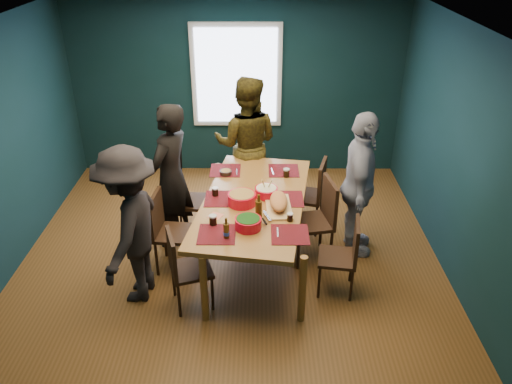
% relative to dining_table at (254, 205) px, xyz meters
% --- Properties ---
extents(room, '(5.01, 5.01, 2.71)m').
position_rel_dining_table_xyz_m(room, '(-0.28, 0.27, 0.61)').
color(room, brown).
rests_on(room, ground).
extents(dining_table, '(1.43, 2.36, 0.84)m').
position_rel_dining_table_xyz_m(dining_table, '(0.00, 0.00, 0.00)').
color(dining_table, olive).
rests_on(dining_table, floor).
extents(chair_left_far, '(0.46, 0.46, 0.95)m').
position_rel_dining_table_xyz_m(chair_left_far, '(-0.91, 0.61, -0.21)').
color(chair_left_far, black).
rests_on(chair_left_far, floor).
extents(chair_left_mid, '(0.47, 0.47, 0.95)m').
position_rel_dining_table_xyz_m(chair_left_mid, '(-0.99, -0.12, -0.21)').
color(chair_left_mid, black).
rests_on(chair_left_mid, floor).
extents(chair_left_near, '(0.51, 0.51, 0.89)m').
position_rel_dining_table_xyz_m(chair_left_near, '(-0.72, -0.79, -0.24)').
color(chair_left_near, black).
rests_on(chair_left_near, floor).
extents(chair_right_far, '(0.54, 0.54, 0.97)m').
position_rel_dining_table_xyz_m(chair_right_far, '(0.75, 0.72, -0.20)').
color(chair_right_far, black).
rests_on(chair_right_far, floor).
extents(chair_right_mid, '(0.54, 0.54, 1.01)m').
position_rel_dining_table_xyz_m(chair_right_mid, '(0.76, 0.08, -0.17)').
color(chair_right_mid, black).
rests_on(chair_right_mid, floor).
extents(chair_right_near, '(0.45, 0.45, 0.88)m').
position_rel_dining_table_xyz_m(chair_right_near, '(0.98, -0.55, -0.25)').
color(chair_right_near, black).
rests_on(chair_right_near, floor).
extents(person_far_left, '(0.67, 0.78, 1.82)m').
position_rel_dining_table_xyz_m(person_far_left, '(-0.99, 0.40, 0.15)').
color(person_far_left, black).
rests_on(person_far_left, floor).
extents(person_back, '(0.98, 0.81, 1.86)m').
position_rel_dining_table_xyz_m(person_back, '(-0.11, 1.35, 0.17)').
color(person_back, black).
rests_on(person_back, floor).
extents(person_right, '(0.58, 1.10, 1.78)m').
position_rel_dining_table_xyz_m(person_right, '(1.22, 0.23, 0.13)').
color(person_right, white).
rests_on(person_right, floor).
extents(person_near_left, '(0.78, 1.19, 1.73)m').
position_rel_dining_table_xyz_m(person_near_left, '(-1.25, -0.61, 0.10)').
color(person_near_left, black).
rests_on(person_near_left, floor).
extents(bowl_salad, '(0.31, 0.31, 0.13)m').
position_rel_dining_table_xyz_m(bowl_salad, '(-0.13, -0.11, 0.15)').
color(bowl_salad, red).
rests_on(bowl_salad, dining_table).
extents(bowl_dumpling, '(0.26, 0.26, 0.24)m').
position_rel_dining_table_xyz_m(bowl_dumpling, '(0.14, 0.07, 0.14)').
color(bowl_dumpling, red).
rests_on(bowl_dumpling, dining_table).
extents(bowl_herbs, '(0.27, 0.27, 0.12)m').
position_rel_dining_table_xyz_m(bowl_herbs, '(-0.05, -0.60, 0.14)').
color(bowl_herbs, red).
rests_on(bowl_herbs, dining_table).
extents(cutting_board, '(0.33, 0.67, 0.15)m').
position_rel_dining_table_xyz_m(cutting_board, '(0.27, -0.19, 0.15)').
color(cutting_board, '#DBB076').
rests_on(cutting_board, dining_table).
extents(small_bowl, '(0.14, 0.14, 0.06)m').
position_rel_dining_table_xyz_m(small_bowl, '(-0.35, 0.61, 0.11)').
color(small_bowl, black).
rests_on(small_bowl, dining_table).
extents(beer_bottle_a, '(0.06, 0.06, 0.23)m').
position_rel_dining_table_xyz_m(beer_bottle_a, '(-0.26, -0.78, 0.16)').
color(beer_bottle_a, '#422A0B').
rests_on(beer_bottle_a, dining_table).
extents(beer_bottle_b, '(0.07, 0.07, 0.27)m').
position_rel_dining_table_xyz_m(beer_bottle_b, '(0.05, -0.39, 0.19)').
color(beer_bottle_b, '#422A0B').
rests_on(beer_bottle_b, dining_table).
extents(cola_glass_a, '(0.08, 0.08, 0.11)m').
position_rel_dining_table_xyz_m(cola_glass_a, '(-0.42, -0.54, 0.14)').
color(cola_glass_a, black).
rests_on(cola_glass_a, dining_table).
extents(cola_glass_b, '(0.06, 0.06, 0.09)m').
position_rel_dining_table_xyz_m(cola_glass_b, '(0.38, -0.46, 0.13)').
color(cola_glass_b, black).
rests_on(cola_glass_b, dining_table).
extents(cola_glass_c, '(0.08, 0.08, 0.11)m').
position_rel_dining_table_xyz_m(cola_glass_c, '(0.39, 0.56, 0.14)').
color(cola_glass_c, black).
rests_on(cola_glass_c, dining_table).
extents(cola_glass_d, '(0.08, 0.08, 0.10)m').
position_rel_dining_table_xyz_m(cola_glass_d, '(-0.44, 0.07, 0.14)').
color(cola_glass_d, black).
rests_on(cola_glass_d, dining_table).
extents(napkin_a, '(0.15, 0.15, 0.00)m').
position_rel_dining_table_xyz_m(napkin_a, '(0.35, -0.00, 0.08)').
color(napkin_a, '#DA725C').
rests_on(napkin_a, dining_table).
extents(napkin_b, '(0.17, 0.17, 0.00)m').
position_rel_dining_table_xyz_m(napkin_b, '(-0.40, -0.37, 0.08)').
color(napkin_b, '#DA725C').
rests_on(napkin_b, dining_table).
extents(napkin_c, '(0.18, 0.18, 0.00)m').
position_rel_dining_table_xyz_m(napkin_c, '(0.33, -0.64, 0.08)').
color(napkin_c, '#DA725C').
rests_on(napkin_c, dining_table).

